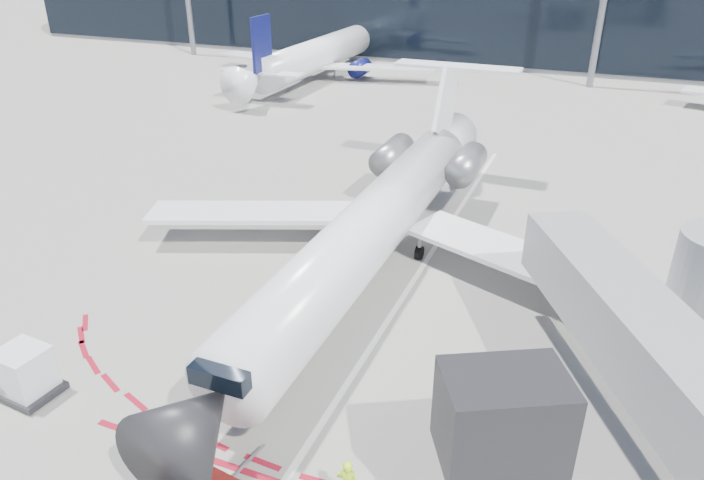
% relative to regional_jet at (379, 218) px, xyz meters
% --- Properties ---
extents(ground, '(260.00, 260.00, 0.00)m').
position_rel_regional_jet_xyz_m(ground, '(2.05, -2.42, -2.62)').
color(ground, gray).
rests_on(ground, ground).
extents(apron_centerline, '(0.25, 40.00, 0.01)m').
position_rel_regional_jet_xyz_m(apron_centerline, '(2.05, -0.42, -2.62)').
color(apron_centerline, silver).
rests_on(apron_centerline, ground).
extents(jet_bridge, '(10.03, 15.20, 4.90)m').
position_rel_regional_jet_xyz_m(jet_bridge, '(11.85, -5.44, 0.39)').
color(jet_bridge, '#919498').
rests_on(jet_bridge, ground).
extents(regional_jet, '(25.41, 31.34, 7.85)m').
position_rel_regional_jet_xyz_m(regional_jet, '(0.00, 0.00, 0.00)').
color(regional_jet, white).
rests_on(regional_jet, ground).
extents(uld_container, '(2.14, 1.87, 1.89)m').
position_rel_regional_jet_xyz_m(uld_container, '(-8.23, -13.73, -1.68)').
color(uld_container, black).
rests_on(uld_container, ground).
extents(bg_airliner_0, '(30.66, 32.47, 9.92)m').
position_rel_regional_jet_xyz_m(bg_airliner_0, '(-21.46, 39.80, 2.34)').
color(bg_airliner_0, white).
rests_on(bg_airliner_0, ground).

